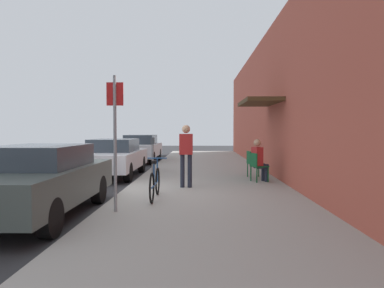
# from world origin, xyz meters

# --- Properties ---
(ground_plane) EXTENTS (60.00, 60.00, 0.00)m
(ground_plane) POSITION_xyz_m (0.00, 0.00, 0.00)
(ground_plane) COLOR #2D2D30
(sidewalk_slab) EXTENTS (4.50, 32.00, 0.12)m
(sidewalk_slab) POSITION_xyz_m (2.25, 2.00, 0.06)
(sidewalk_slab) COLOR #9E9B93
(sidewalk_slab) RESTS_ON ground_plane
(building_facade) EXTENTS (1.40, 32.00, 5.34)m
(building_facade) POSITION_xyz_m (4.64, 2.01, 2.67)
(building_facade) COLOR #BC5442
(building_facade) RESTS_ON ground_plane
(parked_car_0) EXTENTS (1.80, 4.40, 1.39)m
(parked_car_0) POSITION_xyz_m (-1.10, -2.27, 0.73)
(parked_car_0) COLOR #47514C
(parked_car_0) RESTS_ON ground_plane
(parked_car_1) EXTENTS (1.80, 4.40, 1.36)m
(parked_car_1) POSITION_xyz_m (-1.10, 3.89, 0.71)
(parked_car_1) COLOR silver
(parked_car_1) RESTS_ON ground_plane
(parked_car_2) EXTENTS (1.80, 4.40, 1.43)m
(parked_car_2) POSITION_xyz_m (-1.10, 9.90, 0.74)
(parked_car_2) COLOR silver
(parked_car_2) RESTS_ON ground_plane
(parking_meter) EXTENTS (0.12, 0.10, 1.32)m
(parking_meter) POSITION_xyz_m (0.45, 2.83, 0.89)
(parking_meter) COLOR slate
(parking_meter) RESTS_ON sidewalk_slab
(street_sign) EXTENTS (0.32, 0.06, 2.60)m
(street_sign) POSITION_xyz_m (0.40, -2.30, 1.64)
(street_sign) COLOR gray
(street_sign) RESTS_ON sidewalk_slab
(bicycle_0) EXTENTS (0.46, 1.71, 0.90)m
(bicycle_0) POSITION_xyz_m (1.00, -0.98, 0.48)
(bicycle_0) COLOR black
(bicycle_0) RESTS_ON sidewalk_slab
(cafe_chair_0) EXTENTS (0.56, 0.56, 0.87)m
(cafe_chair_0) POSITION_xyz_m (3.75, 1.83, 0.62)
(cafe_chair_0) COLOR #14592D
(cafe_chair_0) RESTS_ON sidewalk_slab
(seated_patron_0) EXTENTS (0.51, 0.47, 1.29)m
(seated_patron_0) POSITION_xyz_m (3.80, 1.85, 0.82)
(seated_patron_0) COLOR #232838
(seated_patron_0) RESTS_ON sidewalk_slab
(cafe_chair_1) EXTENTS (0.50, 0.50, 0.87)m
(cafe_chair_1) POSITION_xyz_m (3.74, 2.79, 0.62)
(cafe_chair_1) COLOR #14592D
(cafe_chair_1) RESTS_ON sidewalk_slab
(pedestrian_standing) EXTENTS (0.36, 0.22, 1.70)m
(pedestrian_standing) POSITION_xyz_m (1.64, 0.69, 1.12)
(pedestrian_standing) COLOR #232838
(pedestrian_standing) RESTS_ON sidewalk_slab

